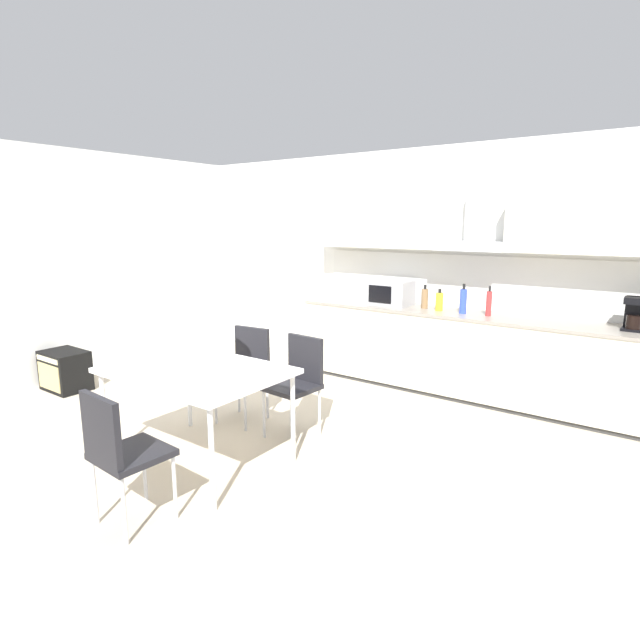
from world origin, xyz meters
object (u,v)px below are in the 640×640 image
at_px(bottle_brown, 425,298).
at_px(guitar_amp, 65,370).
at_px(coffee_maker, 635,314).
at_px(bottle_red, 489,303).
at_px(dining_table, 196,374).
at_px(pendant_lamp, 190,247).
at_px(bottle_yellow, 439,301).
at_px(microwave, 390,293).
at_px(chair_far_left, 246,364).
at_px(bottle_blue, 463,301).
at_px(chair_far_right, 298,376).
at_px(chair_near_right, 119,446).

height_order(bottle_brown, guitar_amp, bottle_brown).
relative_size(coffee_maker, bottle_brown, 1.14).
distance_m(bottle_brown, bottle_red, 0.73).
xyz_separation_m(dining_table, pendant_lamp, (0.00, 0.00, 0.96)).
bearing_deg(coffee_maker, bottle_brown, -179.54).
relative_size(bottle_yellow, bottle_brown, 0.91).
distance_m(microwave, coffee_maker, 2.41).
bearing_deg(bottle_red, coffee_maker, 2.88).
relative_size(bottle_yellow, chair_far_left, 0.27).
bearing_deg(bottle_blue, pendant_lamp, -112.26).
distance_m(bottle_red, dining_table, 3.02).
height_order(microwave, bottle_brown, microwave).
bearing_deg(bottle_red, microwave, 178.15).
height_order(dining_table, chair_far_right, chair_far_right).
relative_size(bottle_brown, chair_near_right, 0.30).
distance_m(bottle_brown, pendant_lamp, 2.88).
bearing_deg(bottle_brown, bottle_yellow, -16.06).
height_order(bottle_blue, chair_far_left, bottle_blue).
height_order(bottle_blue, bottle_red, bottle_blue).
distance_m(dining_table, guitar_amp, 2.60).
relative_size(microwave, coffee_maker, 1.60).
distance_m(microwave, pendant_lamp, 2.80).
height_order(coffee_maker, chair_far_left, coffee_maker).
relative_size(coffee_maker, pendant_lamp, 0.94).
bearing_deg(chair_near_right, bottle_brown, 84.67).
xyz_separation_m(microwave, chair_far_right, (0.10, -1.86, -0.51)).
relative_size(microwave, pendant_lamp, 1.50).
relative_size(chair_far_left, chair_near_right, 1.00).
xyz_separation_m(chair_far_left, chair_far_right, (0.62, 0.00, 0.00)).
distance_m(microwave, dining_table, 2.75).
xyz_separation_m(dining_table, chair_far_left, (-0.31, 0.85, -0.18)).
bearing_deg(bottle_red, bottle_brown, 176.24).
bearing_deg(pendant_lamp, bottle_red, 63.22).
xyz_separation_m(bottle_blue, dining_table, (-1.09, -2.66, -0.32)).
relative_size(bottle_yellow, pendant_lamp, 0.75).
distance_m(coffee_maker, bottle_yellow, 1.79).
height_order(bottle_yellow, guitar_amp, bottle_yellow).
xyz_separation_m(bottle_brown, chair_near_right, (-0.33, -3.58, -0.48)).
bearing_deg(bottle_yellow, chair_near_right, -98.53).
distance_m(microwave, bottle_brown, 0.43).
distance_m(bottle_blue, bottle_red, 0.26).
relative_size(chair_far_left, pendant_lamp, 2.72).
relative_size(bottle_yellow, dining_table, 0.18).
bearing_deg(chair_far_left, bottle_blue, 52.27).
bearing_deg(bottle_yellow, dining_table, -107.16).
xyz_separation_m(microwave, bottle_blue, (0.89, -0.05, -0.01)).
bearing_deg(chair_far_right, bottle_red, 60.20).
xyz_separation_m(chair_far_right, pendant_lamp, (-0.31, -0.85, 1.13)).
distance_m(bottle_yellow, bottle_red, 0.53).
height_order(coffee_maker, bottle_brown, coffee_maker).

